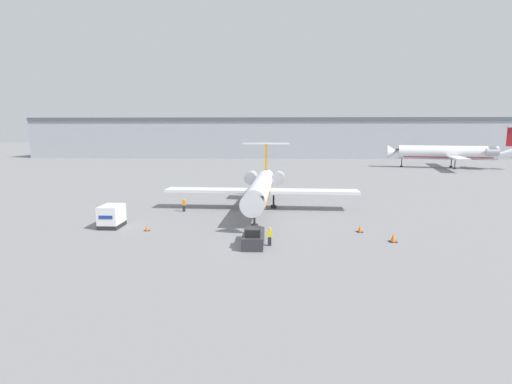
% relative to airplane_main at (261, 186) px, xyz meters
% --- Properties ---
extents(ground_plane, '(600.00, 600.00, 0.00)m').
position_rel_airplane_main_xyz_m(ground_plane, '(-0.48, -17.81, -3.01)').
color(ground_plane, slate).
extents(terminal_building, '(180.00, 16.80, 15.00)m').
position_rel_airplane_main_xyz_m(terminal_building, '(-0.48, 102.19, 4.51)').
color(terminal_building, '#9EA3AD').
rests_on(terminal_building, ground).
extents(airplane_main, '(25.61, 26.01, 8.39)m').
position_rel_airplane_main_xyz_m(airplane_main, '(0.00, 0.00, 0.00)').
color(airplane_main, silver).
rests_on(airplane_main, ground).
extents(pushback_tug, '(1.89, 4.78, 1.83)m').
position_rel_airplane_main_xyz_m(pushback_tug, '(-0.14, -17.24, -2.33)').
color(pushback_tug, '#2D2D33').
rests_on(pushback_tug, ground).
extents(luggage_cart, '(2.08, 3.08, 2.39)m').
position_rel_airplane_main_xyz_m(luggage_cart, '(-15.79, -11.25, -1.82)').
color(luggage_cart, '#232326').
rests_on(luggage_cart, ground).
extents(worker_near_tug, '(0.40, 0.24, 1.70)m').
position_rel_airplane_main_xyz_m(worker_near_tug, '(1.34, -17.49, -2.12)').
color(worker_near_tug, '#232838').
rests_on(worker_near_tug, ground).
extents(worker_by_wing, '(0.40, 0.24, 1.67)m').
position_rel_airplane_main_xyz_m(worker_by_wing, '(-9.91, -2.57, -2.15)').
color(worker_by_wing, '#232838').
rests_on(worker_by_wing, ground).
extents(traffic_cone_left, '(0.54, 0.54, 0.60)m').
position_rel_airplane_main_xyz_m(traffic_cone_left, '(-11.53, -12.60, -2.73)').
color(traffic_cone_left, black).
rests_on(traffic_cone_left, ground).
extents(traffic_cone_right, '(0.62, 0.62, 0.72)m').
position_rel_airplane_main_xyz_m(traffic_cone_right, '(10.57, -12.13, -2.67)').
color(traffic_cone_right, black).
rests_on(traffic_cone_right, ground).
extents(traffic_cone_mid, '(0.72, 0.72, 0.78)m').
position_rel_airplane_main_xyz_m(traffic_cone_mid, '(12.92, -15.69, -2.64)').
color(traffic_cone_mid, black).
rests_on(traffic_cone_mid, ground).
extents(airplane_parked_far_left, '(32.59, 30.03, 11.26)m').
position_rel_airplane_main_xyz_m(airplane_parked_far_left, '(50.04, 60.07, 1.25)').
color(airplane_parked_far_left, white).
rests_on(airplane_parked_far_left, ground).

